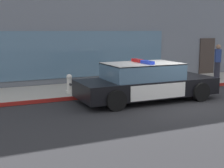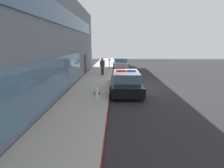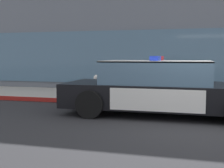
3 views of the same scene
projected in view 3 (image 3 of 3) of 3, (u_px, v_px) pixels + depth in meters
ground at (207, 123)px, 6.72m from camera, size 48.00×48.00×0.00m
sidewalk at (203, 99)px, 9.87m from camera, size 48.00×2.82×0.15m
curb_red_paint at (205, 106)px, 8.50m from camera, size 28.80×0.04×0.14m
storefront_building at (154, 21)px, 16.21m from camera, size 25.33×9.70×6.76m
police_cruiser at (162, 88)px, 7.68m from camera, size 5.13×2.15×1.49m
fire_hydrant at (97, 86)px, 10.02m from camera, size 0.34×0.39×0.73m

